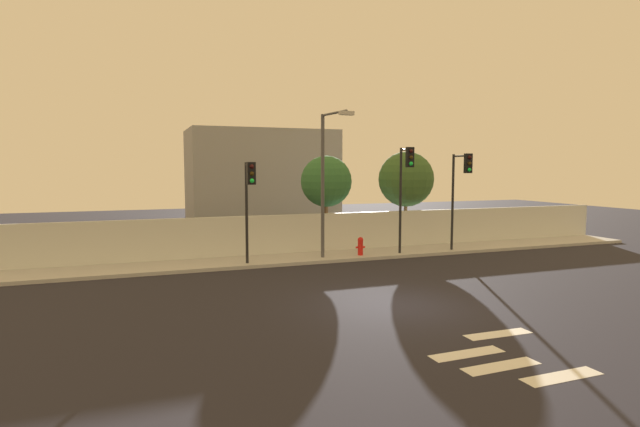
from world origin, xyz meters
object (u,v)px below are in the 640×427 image
object	(u,v)px
street_lamp_curbside	(326,172)
roadside_tree_leftmost	(326,182)
traffic_light_left	(461,180)
traffic_light_right	(249,190)
roadside_tree_midleft	(406,179)
fire_hydrant	(360,245)
traffic_light_center	(405,177)

from	to	relation	value
street_lamp_curbside	roadside_tree_leftmost	xyz separation A→B (m)	(1.29, 3.33, -0.52)
traffic_light_left	traffic_light_right	world-z (taller)	traffic_light_left
traffic_light_right	roadside_tree_midleft	xyz separation A→B (m)	(9.41, 3.70, 0.29)
traffic_light_left	fire_hydrant	bearing A→B (deg)	170.22
traffic_light_right	roadside_tree_leftmost	bearing A→B (deg)	37.64
traffic_light_center	traffic_light_right	size ratio (longest dim) A/B	1.16
traffic_light_left	street_lamp_curbside	distance (m)	6.63
traffic_light_right	fire_hydrant	distance (m)	5.94
traffic_light_left	roadside_tree_leftmost	xyz separation A→B (m)	(-5.30, 3.91, -0.10)
traffic_light_left	roadside_tree_leftmost	bearing A→B (deg)	143.57
traffic_light_right	street_lamp_curbside	distance (m)	3.60
roadside_tree_midleft	traffic_light_right	bearing A→B (deg)	-158.55
traffic_light_center	street_lamp_curbside	size ratio (longest dim) A/B	0.78
street_lamp_curbside	roadside_tree_leftmost	world-z (taller)	street_lamp_curbside
roadside_tree_leftmost	roadside_tree_midleft	size ratio (longest dim) A/B	0.95
street_lamp_curbside	roadside_tree_midleft	size ratio (longest dim) A/B	1.26
traffic_light_right	street_lamp_curbside	world-z (taller)	street_lamp_curbside
traffic_light_right	roadside_tree_midleft	size ratio (longest dim) A/B	0.84
roadside_tree_midleft	street_lamp_curbside	bearing A→B (deg)	-150.58
traffic_light_center	traffic_light_right	bearing A→B (deg)	-179.71
roadside_tree_leftmost	roadside_tree_midleft	xyz separation A→B (m)	(4.61, 0.00, 0.08)
traffic_light_left	street_lamp_curbside	xyz separation A→B (m)	(-6.59, 0.58, 0.42)
traffic_light_left	traffic_light_center	world-z (taller)	traffic_light_center
traffic_light_left	traffic_light_right	size ratio (longest dim) A/B	1.10
fire_hydrant	traffic_light_center	bearing A→B (deg)	-16.37
roadside_tree_leftmost	traffic_light_right	bearing A→B (deg)	-142.36
fire_hydrant	roadside_tree_leftmost	distance (m)	4.23
roadside_tree_midleft	roadside_tree_leftmost	bearing A→B (deg)	180.00
fire_hydrant	roadside_tree_leftmost	world-z (taller)	roadside_tree_leftmost
traffic_light_center	roadside_tree_midleft	size ratio (longest dim) A/B	0.98
traffic_light_left	roadside_tree_leftmost	world-z (taller)	traffic_light_left
traffic_light_right	roadside_tree_leftmost	world-z (taller)	roadside_tree_leftmost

